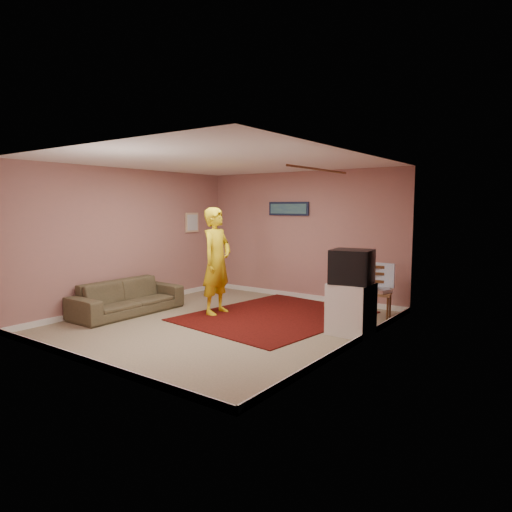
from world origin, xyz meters
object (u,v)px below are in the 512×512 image
Objects in this scene: crt_tv at (352,266)px; sofa at (128,297)px; chair_a at (379,287)px; chair_b at (340,296)px; person at (217,261)px; tv_cabinet at (351,309)px.

sofa is at bearing -172.07° from crt_tv.
chair_a reaches higher than chair_b.
chair_b is 0.25× the size of person.
chair_a is at bearing 90.36° from tv_cabinet.
tv_cabinet is 1.56× the size of chair_a.
crt_tv reaches higher than chair_b.
person is at bearing -53.52° from sofa.
sofa is at bearing -81.13° from chair_b.
tv_cabinet is 0.63m from crt_tv.
tv_cabinet is 3.92m from sofa.
chair_a reaches higher than tv_cabinet.
crt_tv is 3.97m from sofa.
chair_b is at bearing -71.22° from sofa.
sofa is at bearing -163.35° from tv_cabinet.
crt_tv is at bearing -102.43° from chair_a.
tv_cabinet is 0.38× the size of sofa.
chair_a is at bearing 81.33° from crt_tv.
tv_cabinet is 1.14m from chair_a.
chair_b is at bearing -89.56° from person.
crt_tv is 1.38× the size of chair_b.
sofa is at bearing 120.40° from person.
chair_b is at bearing 165.20° from tv_cabinet.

